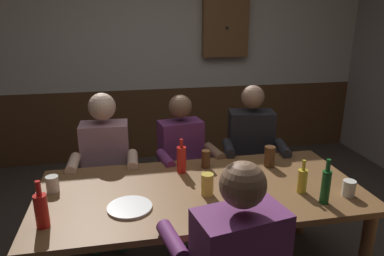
# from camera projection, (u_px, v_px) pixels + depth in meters

# --- Properties ---
(back_wall_upper) EXTENTS (5.24, 0.12, 1.77)m
(back_wall_upper) POSITION_uv_depth(u_px,v_px,m) (157.00, 15.00, 4.32)
(back_wall_upper) COLOR beige
(back_wall_wainscot) EXTENTS (5.24, 0.12, 0.90)m
(back_wall_wainscot) POSITION_uv_depth(u_px,v_px,m) (160.00, 122.00, 4.73)
(back_wall_wainscot) COLOR brown
(back_wall_wainscot) RESTS_ON ground_plane
(dining_table) EXTENTS (2.10, 0.98, 0.73)m
(dining_table) POSITION_uv_depth(u_px,v_px,m) (201.00, 200.00, 2.39)
(dining_table) COLOR brown
(dining_table) RESTS_ON ground_plane
(person_0) EXTENTS (0.53, 0.53, 1.22)m
(person_0) POSITION_uv_depth(u_px,v_px,m) (105.00, 160.00, 2.94)
(person_0) COLOR #B78493
(person_0) RESTS_ON ground_plane
(person_1) EXTENTS (0.54, 0.55, 1.18)m
(person_1) POSITION_uv_depth(u_px,v_px,m) (184.00, 158.00, 3.06)
(person_1) COLOR #6B2D66
(person_1) RESTS_ON ground_plane
(person_2) EXTENTS (0.57, 0.58, 1.23)m
(person_2) POSITION_uv_depth(u_px,v_px,m) (251.00, 149.00, 3.17)
(person_2) COLOR black
(person_2) RESTS_ON ground_plane
(plate_0) EXTENTS (0.26, 0.26, 0.01)m
(plate_0) POSITION_uv_depth(u_px,v_px,m) (130.00, 207.00, 2.12)
(plate_0) COLOR white
(plate_0) RESTS_ON dining_table
(bottle_0) EXTENTS (0.06, 0.06, 0.22)m
(bottle_0) POSITION_uv_depth(u_px,v_px,m) (302.00, 180.00, 2.29)
(bottle_0) COLOR gold
(bottle_0) RESTS_ON dining_table
(bottle_1) EXTENTS (0.07, 0.07, 0.27)m
(bottle_1) POSITION_uv_depth(u_px,v_px,m) (41.00, 210.00, 1.92)
(bottle_1) COLOR red
(bottle_1) RESTS_ON dining_table
(bottle_2) EXTENTS (0.06, 0.06, 0.28)m
(bottle_2) POSITION_uv_depth(u_px,v_px,m) (326.00, 186.00, 2.15)
(bottle_2) COLOR #195923
(bottle_2) RESTS_ON dining_table
(bottle_3) EXTENTS (0.07, 0.07, 0.25)m
(bottle_3) POSITION_uv_depth(u_px,v_px,m) (182.00, 159.00, 2.58)
(bottle_3) COLOR red
(bottle_3) RESTS_ON dining_table
(pint_glass_0) EXTENTS (0.06, 0.06, 0.13)m
(pint_glass_0) POSITION_uv_depth(u_px,v_px,m) (206.00, 159.00, 2.67)
(pint_glass_0) COLOR #4C2D19
(pint_glass_0) RESTS_ON dining_table
(pint_glass_1) EXTENTS (0.08, 0.08, 0.10)m
(pint_glass_1) POSITION_uv_depth(u_px,v_px,m) (52.00, 184.00, 2.32)
(pint_glass_1) COLOR white
(pint_glass_1) RESTS_ON dining_table
(pint_glass_2) EXTENTS (0.08, 0.08, 0.10)m
(pint_glass_2) POSITION_uv_depth(u_px,v_px,m) (349.00, 188.00, 2.26)
(pint_glass_2) COLOR white
(pint_glass_2) RESTS_ON dining_table
(pint_glass_3) EXTENTS (0.07, 0.07, 0.13)m
(pint_glass_3) POSITION_uv_depth(u_px,v_px,m) (249.00, 176.00, 2.39)
(pint_glass_3) COLOR #E5C64C
(pint_glass_3) RESTS_ON dining_table
(pint_glass_4) EXTENTS (0.08, 0.08, 0.14)m
(pint_glass_4) POSITION_uv_depth(u_px,v_px,m) (207.00, 184.00, 2.26)
(pint_glass_4) COLOR #E5C64C
(pint_glass_4) RESTS_ON dining_table
(pint_glass_5) EXTENTS (0.08, 0.08, 0.15)m
(pint_glass_5) POSITION_uv_depth(u_px,v_px,m) (270.00, 156.00, 2.68)
(pint_glass_5) COLOR #4C2D19
(pint_glass_5) RESTS_ON dining_table
(wall_dart_cabinet) EXTENTS (0.56, 0.15, 0.70)m
(wall_dart_cabinet) POSITION_uv_depth(u_px,v_px,m) (225.00, 27.00, 4.39)
(wall_dart_cabinet) COLOR brown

